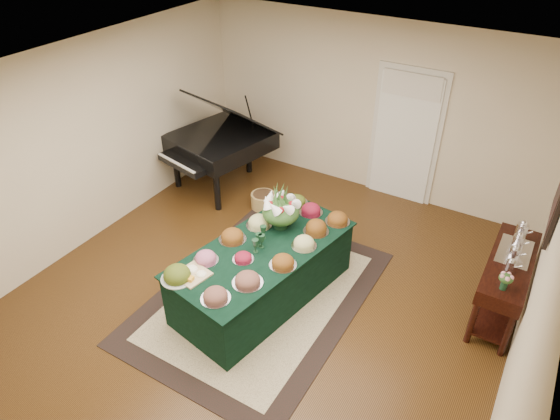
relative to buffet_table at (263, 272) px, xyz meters
The scene contains 13 objects.
ground 0.38m from the buffet_table, 85.76° to the left, with size 6.00×6.00×0.00m, color black.
area_rug 0.37m from the buffet_table, 126.47° to the right, with size 2.26×3.17×0.01m.
kitchen_doorway 3.17m from the buffet_table, 78.76° to the left, with size 1.05×0.07×2.10m.
buffet_table is the anchor object (origin of this frame).
food_platters 0.43m from the buffet_table, 94.42° to the left, with size 1.35×2.27×0.14m.
cutting_board 0.95m from the buffet_table, 117.01° to the right, with size 0.38×0.38×0.10m.
green_goblets 0.46m from the buffet_table, 161.15° to the left, with size 0.15×0.34×0.18m.
floral_centerpiece 0.79m from the buffet_table, 94.30° to the left, with size 0.47×0.47×0.47m.
grand_piano 2.77m from the buffet_table, 136.60° to the left, with size 1.66×1.78×1.62m.
wicker_basket 1.98m from the buffet_table, 122.43° to the left, with size 0.38×0.38×0.24m, color olive.
mahogany_sideboard 2.76m from the buffet_table, 24.32° to the left, with size 0.45×1.40×0.81m.
tea_service 2.85m from the buffet_table, 26.69° to the left, with size 0.34×0.74×0.30m.
pink_bouquet 2.64m from the buffet_table, 13.61° to the left, with size 0.16×0.16×0.20m.
Camera 1 is at (2.46, -3.85, 4.30)m, focal length 32.00 mm.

